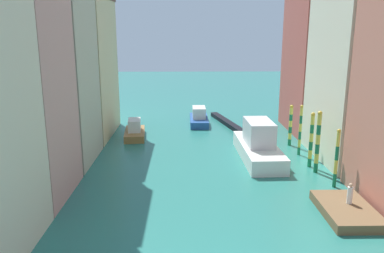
{
  "coord_description": "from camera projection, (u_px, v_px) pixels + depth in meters",
  "views": [
    {
      "loc": [
        -1.98,
        -13.47,
        11.62
      ],
      "look_at": [
        -1.25,
        27.63,
        1.5
      ],
      "focal_mm": 36.38,
      "sensor_mm": 36.0,
      "label": 1
    }
  ],
  "objects": [
    {
      "name": "building_right_2",
      "position": [
        371.0,
        42.0,
        34.07
      ],
      "size": [
        8.14,
        10.44,
        21.28
      ],
      "color": "beige",
      "rests_on": "ground"
    },
    {
      "name": "building_left_3",
      "position": [
        74.0,
        66.0,
        43.11
      ],
      "size": [
        8.14,
        10.59,
        15.71
      ],
      "color": "beige",
      "rests_on": "ground"
    },
    {
      "name": "mooring_pole_0",
      "position": [
        337.0,
        158.0,
        29.23
      ],
      "size": [
        0.29,
        0.29,
        4.59
      ],
      "color": "#197247",
      "rests_on": "ground"
    },
    {
      "name": "building_right_3",
      "position": [
        328.0,
        44.0,
        44.41
      ],
      "size": [
        8.14,
        10.2,
        20.29
      ],
      "color": "#B25147",
      "rests_on": "ground"
    },
    {
      "name": "motorboat_1",
      "position": [
        199.0,
        118.0,
        49.76
      ],
      "size": [
        2.27,
        6.18,
        2.2
      ],
      "color": "#234C93",
      "rests_on": "ground"
    },
    {
      "name": "gondola_black",
      "position": [
        227.0,
        122.0,
        49.67
      ],
      "size": [
        3.4,
        10.52,
        0.52
      ],
      "color": "black",
      "rests_on": "ground"
    },
    {
      "name": "building_left_2",
      "position": [
        42.0,
        61.0,
        33.65
      ],
      "size": [
        8.14,
        7.79,
        18.15
      ],
      "color": "#BCB299",
      "rests_on": "ground"
    },
    {
      "name": "mooring_pole_2",
      "position": [
        311.0,
        139.0,
        33.66
      ],
      "size": [
        0.36,
        0.36,
        4.88
      ],
      "color": "#197247",
      "rests_on": "ground"
    },
    {
      "name": "vaporetto_white",
      "position": [
        258.0,
        145.0,
        36.2
      ],
      "size": [
        3.47,
        9.96,
        3.62
      ],
      "color": "white",
      "rests_on": "ground"
    },
    {
      "name": "mooring_pole_4",
      "position": [
        290.0,
        125.0,
        40.15
      ],
      "size": [
        0.37,
        0.37,
        4.29
      ],
      "color": "#197247",
      "rests_on": "ground"
    },
    {
      "name": "mooring_pole_1",
      "position": [
        318.0,
        141.0,
        32.23
      ],
      "size": [
        0.39,
        0.39,
        5.3
      ],
      "color": "#197247",
      "rests_on": "ground"
    },
    {
      "name": "mooring_pole_3",
      "position": [
        300.0,
        130.0,
        36.92
      ],
      "size": [
        0.29,
        0.29,
        4.9
      ],
      "color": "#197247",
      "rests_on": "ground"
    },
    {
      "name": "waterfront_dock",
      "position": [
        346.0,
        210.0,
        25.19
      ],
      "size": [
        3.19,
        5.28,
        0.62
      ],
      "color": "brown",
      "rests_on": "ground"
    },
    {
      "name": "ground_plane",
      "position": [
        205.0,
        148.0,
        39.68
      ],
      "size": [
        154.0,
        154.0,
        0.0
      ],
      "primitive_type": "plane",
      "color": "#28756B"
    },
    {
      "name": "motorboat_0",
      "position": [
        135.0,
        131.0,
        43.5
      ],
      "size": [
        2.63,
        5.47,
        2.07
      ],
      "color": "olive",
      "rests_on": "ground"
    },
    {
      "name": "person_on_dock",
      "position": [
        350.0,
        194.0,
        25.37
      ],
      "size": [
        0.36,
        0.36,
        1.39
      ],
      "color": "white",
      "rests_on": "waterfront_dock"
    }
  ]
}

